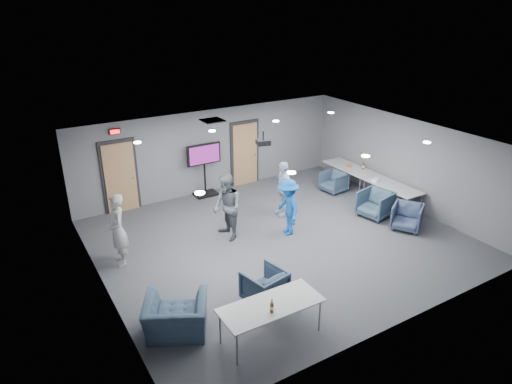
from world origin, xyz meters
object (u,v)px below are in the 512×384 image
chair_right_a (334,182)px  table_right_a (349,168)px  table_right_b (392,187)px  tv_stand (205,167)px  person_a (118,230)px  person_c (283,189)px  bottle_front (272,307)px  bottle_right (364,166)px  person_b (227,207)px  table_front_left (271,306)px  chair_front_a (264,286)px  person_d (288,207)px  projector (263,142)px  chair_right_b (375,204)px  chair_front_b (176,317)px  chair_right_c (407,217)px

chair_right_a → table_right_a: table_right_a is taller
table_right_b → tv_stand: bearing=49.2°
person_a → tv_stand: (3.51, 2.72, 0.08)m
person_c → table_right_b: (3.07, -1.31, -0.14)m
bottle_front → bottle_right: 8.03m
person_b → table_front_left: 3.99m
chair_front_a → tv_stand: (1.35, 5.75, 0.61)m
person_d → table_right_b: size_ratio=0.85×
table_right_b → bottle_right: 1.52m
table_front_left → projector: bearing=60.5°
bottle_front → tv_stand: (1.94, 6.93, 0.14)m
person_a → table_front_left: person_a is taller
chair_front_a → tv_stand: bearing=-114.4°
chair_right_b → projector: projector is taller
chair_front_b → table_right_b: (7.70, 1.95, 0.31)m
table_front_left → bottle_front: (-0.11, -0.19, 0.14)m
chair_right_b → bottle_right: size_ratio=2.95×
table_right_b → tv_stand: (-4.39, 3.79, 0.29)m
person_a → chair_right_a: person_a is taller
person_d → person_c: bearing=164.2°
person_a → tv_stand: person_a is taller
chair_right_b → chair_right_c: size_ratio=1.10×
chair_front_b → table_right_b: chair_front_b is taller
chair_right_c → table_right_b: 1.41m
person_a → person_c: size_ratio=1.09×
table_right_a → table_right_b: (0.00, -1.90, -0.00)m
person_d → chair_right_b: (2.78, -0.45, -0.39)m
table_right_a → table_front_left: same height
person_d → chair_right_b: bearing=92.9°
person_b → table_right_a: person_b is taller
chair_right_c → projector: 4.47m
person_c → person_d: (-0.55, -1.04, -0.04)m
chair_right_c → table_right_b: table_right_b is taller
chair_right_c → tv_stand: size_ratio=0.46×
table_right_a → person_d: bearing=114.3°
chair_right_c → chair_right_a: bearing=148.2°
person_b → chair_front_a: (-0.62, -2.83, -0.53)m
chair_right_a → chair_front_b: chair_front_b is taller
person_d → person_b: bearing=-99.9°
person_a → chair_right_b: (7.06, -1.25, -0.50)m
chair_front_a → chair_front_b: bearing=-11.2°
table_right_a → bottle_front: bottle_front is taller
person_b → bottle_right: person_b is taller
chair_front_b → tv_stand: size_ratio=0.67×
chair_right_b → table_right_b: (0.84, 0.18, 0.30)m
bottle_front → table_right_a: bearing=38.5°
chair_right_a → table_right_a: 0.74m
person_c → chair_right_b: person_c is taller
person_c → chair_right_b: bearing=65.9°
projector → person_b: bearing=-156.0°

